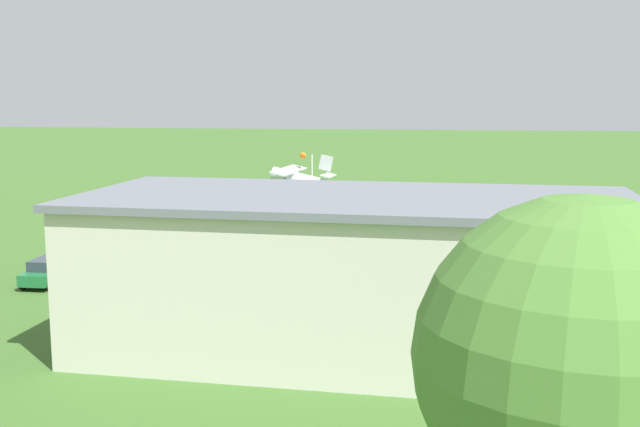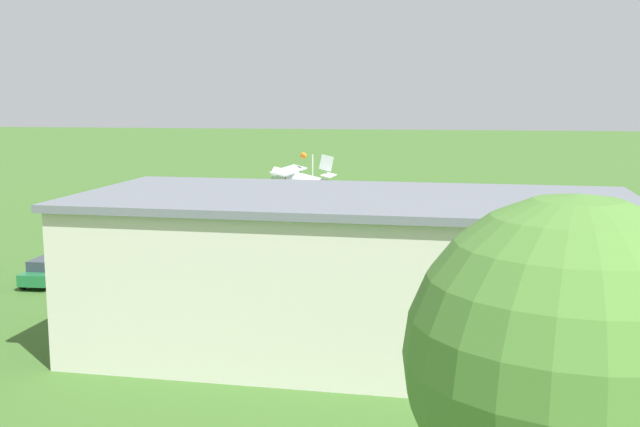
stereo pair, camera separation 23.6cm
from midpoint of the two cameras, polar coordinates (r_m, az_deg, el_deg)
name	(u,v)px [view 1 (the left image)]	position (r m, az deg, el deg)	size (l,w,h in m)	color
ground_plane	(414,229)	(69.80, 6.95, -1.15)	(400.00, 400.00, 0.00)	#3D6628
hangar	(356,273)	(36.19, 2.49, -4.45)	(26.38, 12.81, 7.45)	beige
biplane	(299,180)	(67.69, -1.67, 2.54)	(6.49, 7.29, 4.09)	silver
car_white	(162,270)	(50.66, -11.89, -4.14)	(2.02, 4.06, 1.61)	white
car_green	(48,271)	(52.12, -19.80, -4.07)	(2.08, 4.48, 1.69)	#1E6B38
person_walking_on_apron	(195,278)	(47.89, -9.47, -4.80)	(0.46, 0.46, 1.70)	orange
person_at_fence_line	(594,283)	(49.26, 19.65, -4.91)	(0.51, 0.51, 1.56)	#3F3F47
person_watching_takeoff	(141,285)	(47.15, -13.37, -5.19)	(0.38, 0.38, 1.62)	#33723F
person_by_parked_cars	(605,301)	(44.88, 20.38, -6.13)	(0.50, 0.50, 1.76)	#B23333
person_beside_truck	(561,283)	(48.63, 17.47, -4.99)	(0.38, 0.38, 1.54)	#B23333
tree_behind_hangar_right	(579,360)	(16.18, 18.41, -10.37)	(6.65, 6.65, 10.20)	brown
windsock	(306,162)	(69.44, -1.17, 3.86)	(1.28, 1.43, 6.85)	silver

